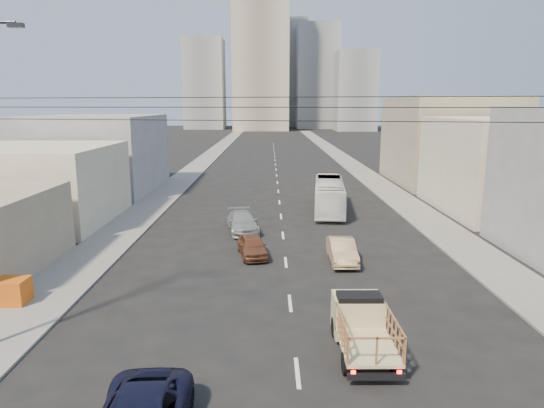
{
  "coord_description": "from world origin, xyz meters",
  "views": [
    {
      "loc": [
        -0.96,
        -13.21,
        9.06
      ],
      "look_at": [
        -0.81,
        14.02,
        3.5
      ],
      "focal_mm": 32.0,
      "sensor_mm": 36.0,
      "label": 1
    }
  ],
  "objects_px": {
    "sedan_tan": "(342,251)",
    "sedan_grey": "(242,222)",
    "flatbed_pickup": "(363,324)",
    "crate_stack": "(8,291)",
    "city_bus": "(329,195)",
    "sedan_brown": "(252,246)"
  },
  "relations": [
    {
      "from": "sedan_tan",
      "to": "sedan_grey",
      "type": "xyz_separation_m",
      "value": [
        -6.23,
        7.01,
        0.02
      ]
    },
    {
      "from": "flatbed_pickup",
      "to": "sedan_grey",
      "type": "relative_size",
      "value": 0.91
    },
    {
      "from": "flatbed_pickup",
      "to": "sedan_grey",
      "type": "xyz_separation_m",
      "value": [
        -5.44,
        17.56,
        -0.39
      ]
    },
    {
      "from": "sedan_grey",
      "to": "crate_stack",
      "type": "relative_size",
      "value": 2.7
    },
    {
      "from": "flatbed_pickup",
      "to": "crate_stack",
      "type": "xyz_separation_m",
      "value": [
        -15.51,
        4.3,
        -0.4
      ]
    },
    {
      "from": "sedan_tan",
      "to": "sedan_grey",
      "type": "bearing_deg",
      "value": 131.65
    },
    {
      "from": "crate_stack",
      "to": "city_bus",
      "type": "bearing_deg",
      "value": 49.49
    },
    {
      "from": "city_bus",
      "to": "sedan_grey",
      "type": "xyz_separation_m",
      "value": [
        -7.16,
        -6.91,
        -0.72
      ]
    },
    {
      "from": "sedan_grey",
      "to": "crate_stack",
      "type": "bearing_deg",
      "value": -137.57
    },
    {
      "from": "city_bus",
      "to": "sedan_brown",
      "type": "distance_m",
      "value": 14.25
    },
    {
      "from": "sedan_brown",
      "to": "sedan_grey",
      "type": "relative_size",
      "value": 0.78
    },
    {
      "from": "flatbed_pickup",
      "to": "crate_stack",
      "type": "bearing_deg",
      "value": 164.49
    },
    {
      "from": "city_bus",
      "to": "sedan_brown",
      "type": "relative_size",
      "value": 2.69
    },
    {
      "from": "sedan_grey",
      "to": "crate_stack",
      "type": "distance_m",
      "value": 16.65
    },
    {
      "from": "crate_stack",
      "to": "sedan_tan",
      "type": "bearing_deg",
      "value": 20.97
    },
    {
      "from": "city_bus",
      "to": "sedan_grey",
      "type": "relative_size",
      "value": 2.1
    },
    {
      "from": "sedan_brown",
      "to": "sedan_grey",
      "type": "bearing_deg",
      "value": 87.95
    },
    {
      "from": "sedan_brown",
      "to": "sedan_tan",
      "type": "bearing_deg",
      "value": -23.0
    },
    {
      "from": "city_bus",
      "to": "sedan_grey",
      "type": "distance_m",
      "value": 9.98
    },
    {
      "from": "flatbed_pickup",
      "to": "city_bus",
      "type": "relative_size",
      "value": 0.43
    },
    {
      "from": "sedan_brown",
      "to": "sedan_tan",
      "type": "xyz_separation_m",
      "value": [
        5.31,
        -1.14,
        0.04
      ]
    },
    {
      "from": "flatbed_pickup",
      "to": "sedan_tan",
      "type": "distance_m",
      "value": 10.59
    }
  ]
}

